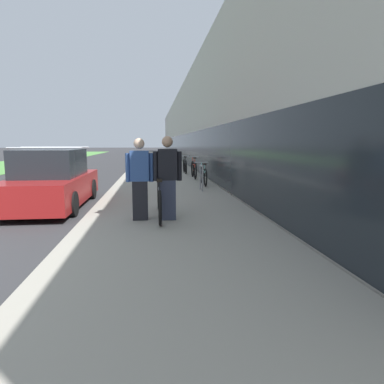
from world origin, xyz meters
The scene contains 11 objects.
sidewalk_slab centered at (5.02, 21.00, 0.07)m, with size 3.88×70.00×0.14m.
storefront_facade centered at (12.00, 29.00, 3.17)m, with size 10.01×70.00×6.35m.
lawn_strip centered at (-6.27, 25.00, 0.01)m, with size 5.58×70.00×0.03m.
tandem_bicycle centered at (4.72, 2.76, 0.51)m, with size 0.52×2.35×0.88m.
person_rider centered at (4.89, 2.48, 1.00)m, with size 0.59×0.23×1.72m.
person_bystander centered at (4.32, 2.52, 0.98)m, with size 0.57×0.22×1.68m.
bike_rack_hoop centered at (6.19, 6.75, 0.65)m, with size 0.05×0.60×0.84m.
cruiser_bike_nearest centered at (6.47, 8.23, 0.49)m, with size 0.52×1.80×0.84m.
cruiser_bike_middle centered at (6.40, 10.68, 0.53)m, with size 0.52×1.79×0.95m.
cruiser_bike_farthest centered at (6.22, 13.13, 0.51)m, with size 0.52×1.73×0.90m.
parked_sedan_curbside centered at (1.90, 4.90, 0.69)m, with size 1.82×4.33×1.62m.
Camera 1 is at (4.61, -4.55, 1.74)m, focal length 32.00 mm.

